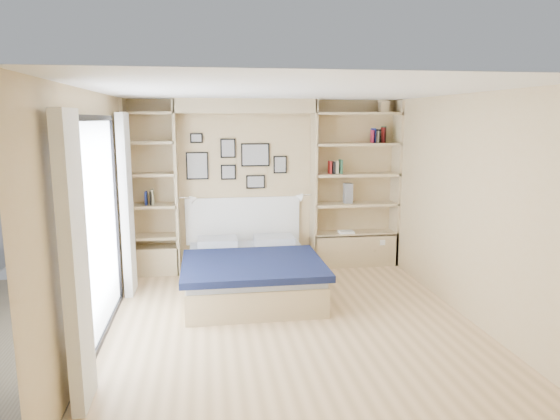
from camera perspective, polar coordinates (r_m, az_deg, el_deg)
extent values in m
plane|color=#E1BA87|center=(5.65, 1.21, -12.79)|extent=(4.50, 4.50, 0.00)
plane|color=tan|center=(7.48, -1.68, 2.91)|extent=(4.00, 0.00, 4.00)
plane|color=tan|center=(3.15, 8.31, -7.67)|extent=(4.00, 0.00, 4.00)
plane|color=tan|center=(5.32, -20.47, -0.80)|extent=(0.00, 4.50, 4.50)
plane|color=tan|center=(5.96, 20.58, 0.32)|extent=(0.00, 4.50, 4.50)
plane|color=white|center=(5.20, 1.31, 13.44)|extent=(4.50, 4.50, 0.00)
cube|color=tan|center=(7.27, -11.75, 2.47)|extent=(0.04, 0.35, 2.50)
cube|color=tan|center=(7.43, 3.86, 2.83)|extent=(0.04, 0.35, 2.50)
cube|color=tan|center=(7.22, -3.98, 11.77)|extent=(2.00, 0.35, 0.20)
cube|color=tan|center=(7.80, 13.09, 2.95)|extent=(0.04, 0.35, 2.50)
cube|color=tan|center=(7.34, -17.06, 2.31)|extent=(0.04, 0.35, 2.50)
cube|color=tan|center=(7.79, 8.46, -4.41)|extent=(1.30, 0.35, 0.50)
cube|color=tan|center=(7.51, -14.13, -5.57)|extent=(0.70, 0.35, 0.40)
cube|color=black|center=(5.23, -20.82, 9.81)|extent=(0.04, 2.08, 0.06)
cube|color=black|center=(5.67, -19.37, -12.98)|extent=(0.04, 2.08, 0.06)
cube|color=black|center=(4.38, -22.64, -5.27)|extent=(0.04, 0.06, 2.20)
cube|color=black|center=(6.33, -18.26, -0.36)|extent=(0.04, 0.06, 2.20)
cube|color=silver|center=(5.35, -20.17, -2.16)|extent=(0.01, 2.00, 2.20)
cube|color=white|center=(4.09, -22.39, -5.63)|extent=(0.10, 0.45, 2.30)
cube|color=white|center=(6.58, -17.12, 0.54)|extent=(0.10, 0.45, 2.30)
cube|color=tan|center=(7.73, 8.51, -2.62)|extent=(1.30, 0.35, 0.04)
cube|color=tan|center=(7.64, 8.60, 0.67)|extent=(1.30, 0.35, 0.04)
cube|color=tan|center=(7.58, 8.69, 4.03)|extent=(1.30, 0.35, 0.04)
cube|color=tan|center=(7.54, 8.78, 7.43)|extent=(1.30, 0.35, 0.04)
cube|color=tan|center=(7.53, 8.88, 10.85)|extent=(1.30, 0.35, 0.04)
cube|color=tan|center=(7.42, -14.25, -2.97)|extent=(0.70, 0.35, 0.04)
cube|color=tan|center=(7.33, -14.41, 0.46)|extent=(0.70, 0.35, 0.04)
cube|color=tan|center=(7.27, -14.57, 3.95)|extent=(0.70, 0.35, 0.04)
cube|color=tan|center=(7.24, -14.73, 7.49)|extent=(0.70, 0.35, 0.04)
cube|color=tan|center=(7.23, -14.88, 10.66)|extent=(0.70, 0.35, 0.04)
cube|color=tan|center=(6.52, -3.38, -7.92)|extent=(1.61, 2.01, 0.35)
cube|color=#B5BAC5|center=(6.46, -3.41, -6.02)|extent=(1.57, 1.97, 0.10)
cube|color=#11193B|center=(6.11, -3.12, -6.28)|extent=(1.71, 1.41, 0.08)
cube|color=#B5BAC5|center=(7.09, -7.18, -3.67)|extent=(0.55, 0.40, 0.12)
cube|color=#B5BAC5|center=(7.15, -0.72, -3.47)|extent=(0.55, 0.40, 0.12)
cube|color=white|center=(7.51, -4.24, -1.19)|extent=(1.71, 0.04, 0.70)
cube|color=black|center=(7.37, -9.44, 5.01)|extent=(0.32, 0.02, 0.40)
cube|color=gray|center=(7.36, -9.44, 5.00)|extent=(0.28, 0.01, 0.36)
cube|color=black|center=(7.36, -5.97, 7.04)|extent=(0.22, 0.02, 0.28)
cube|color=gray|center=(7.35, -5.96, 7.03)|extent=(0.18, 0.01, 0.24)
cube|color=black|center=(7.39, -5.92, 4.33)|extent=(0.22, 0.02, 0.22)
cube|color=gray|center=(7.38, -5.91, 4.32)|extent=(0.18, 0.01, 0.18)
cube|color=black|center=(7.40, -2.84, 6.32)|extent=(0.42, 0.02, 0.34)
cube|color=gray|center=(7.39, -2.83, 6.31)|extent=(0.38, 0.01, 0.30)
cube|color=black|center=(7.44, -2.81, 3.24)|extent=(0.28, 0.02, 0.20)
cube|color=gray|center=(7.42, -2.80, 3.23)|extent=(0.24, 0.01, 0.16)
cube|color=black|center=(7.45, 0.01, 5.21)|extent=(0.20, 0.02, 0.26)
cube|color=gray|center=(7.44, 0.03, 5.20)|extent=(0.16, 0.01, 0.22)
cube|color=black|center=(7.35, -9.53, 8.11)|extent=(0.18, 0.02, 0.14)
cube|color=gray|center=(7.34, -9.53, 8.11)|extent=(0.14, 0.01, 0.10)
cylinder|color=silver|center=(7.21, -10.63, 1.40)|extent=(0.20, 0.02, 0.02)
cone|color=white|center=(7.21, -9.83, 1.27)|extent=(0.13, 0.12, 0.15)
cylinder|color=silver|center=(7.35, 2.90, 1.74)|extent=(0.20, 0.02, 0.02)
cone|color=white|center=(7.33, 2.13, 1.56)|extent=(0.13, 0.12, 0.15)
cube|color=#A51E1E|center=(7.45, 5.72, 4.87)|extent=(0.02, 0.15, 0.19)
cube|color=black|center=(7.46, 6.09, 4.84)|extent=(0.03, 0.15, 0.18)
cube|color=#BFB28C|center=(7.47, 6.45, 4.87)|extent=(0.04, 0.15, 0.19)
cube|color=#26593F|center=(7.49, 6.93, 4.95)|extent=(0.03, 0.15, 0.21)
cube|color=#AB1F3E|center=(7.61, 10.55, 8.26)|extent=(0.02, 0.15, 0.19)
cube|color=navy|center=(7.61, 10.60, 8.36)|extent=(0.03, 0.15, 0.22)
cube|color=black|center=(7.63, 11.17, 8.30)|extent=(0.03, 0.15, 0.20)
cube|color=#BFB28C|center=(7.63, 11.13, 8.21)|extent=(0.04, 0.15, 0.18)
cube|color=#26593F|center=(7.66, 11.74, 8.44)|extent=(0.03, 0.15, 0.24)
cube|color=#A51E1E|center=(7.66, 11.71, 8.38)|extent=(0.03, 0.15, 0.23)
cube|color=navy|center=(7.32, -15.05, 1.32)|extent=(0.02, 0.15, 0.19)
cube|color=black|center=(7.31, -14.50, 1.37)|extent=(0.03, 0.15, 0.20)
cube|color=#B4AE86|center=(7.31, -14.36, 1.45)|extent=(0.03, 0.15, 0.22)
cube|color=tan|center=(7.65, 11.75, 11.46)|extent=(0.13, 0.13, 0.15)
cone|color=tan|center=(7.66, 11.78, 12.32)|extent=(0.20, 0.20, 0.08)
cube|color=slate|center=(7.57, 7.77, 1.91)|extent=(0.12, 0.12, 0.30)
cube|color=white|center=(7.62, 7.55, -2.50)|extent=(0.22, 0.16, 0.03)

